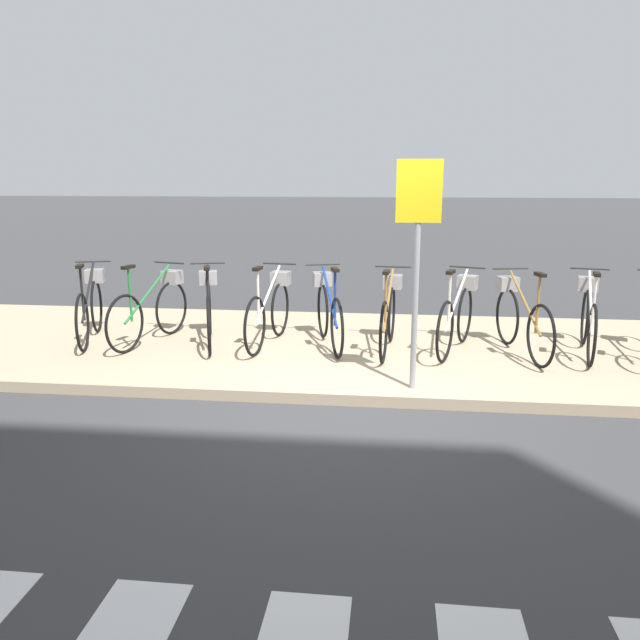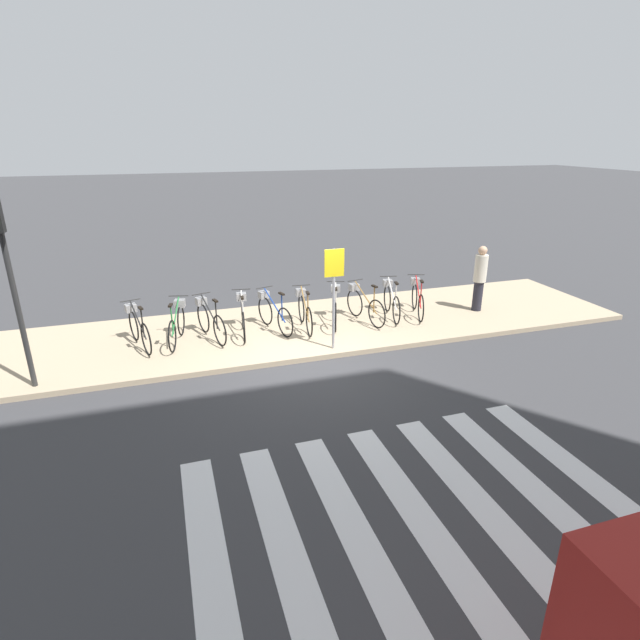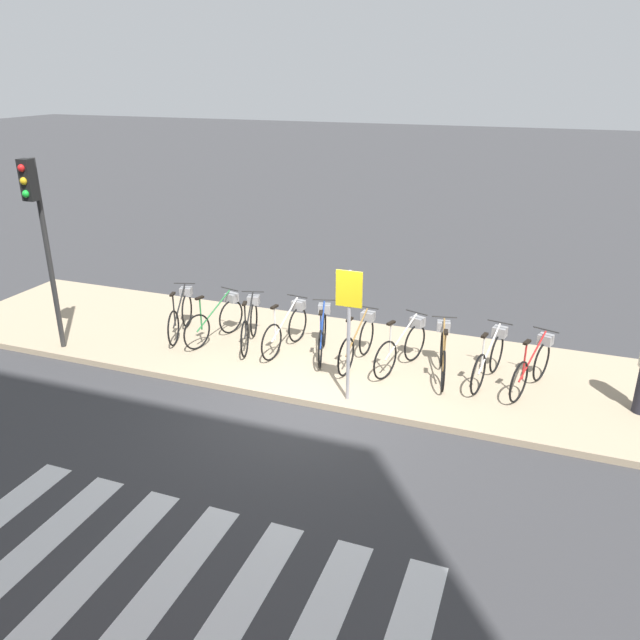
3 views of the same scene
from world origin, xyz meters
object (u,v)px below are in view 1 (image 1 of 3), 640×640
parked_bicycle_1 (153,307)px  parked_bicycle_6 (458,314)px  parked_bicycle_8 (588,316)px  parked_bicycle_4 (328,310)px  parked_bicycle_3 (270,309)px  sign_post (418,236)px  parked_bicycle_2 (209,308)px  parked_bicycle_0 (91,305)px  parked_bicycle_7 (520,316)px  parked_bicycle_5 (389,313)px

parked_bicycle_1 → parked_bicycle_6: bearing=0.5°
parked_bicycle_1 → parked_bicycle_8: size_ratio=0.99×
parked_bicycle_4 → parked_bicycle_3: bearing=-179.5°
parked_bicycle_1 → sign_post: bearing=-24.2°
parked_bicycle_2 → parked_bicycle_3: bearing=3.4°
parked_bicycle_3 → parked_bicycle_6: 2.38m
parked_bicycle_4 → parked_bicycle_6: (1.62, -0.04, 0.00)m
parked_bicycle_0 → sign_post: 4.59m
parked_bicycle_2 → sign_post: 3.20m
parked_bicycle_7 → parked_bicycle_3: bearing=178.3°
sign_post → parked_bicycle_6: bearing=69.0°
parked_bicycle_0 → parked_bicycle_8: 6.36m
parked_bicycle_2 → parked_bicycle_6: size_ratio=1.02×
parked_bicycle_1 → parked_bicycle_2: (0.74, 0.02, 0.00)m
parked_bicycle_0 → parked_bicycle_2: same height
parked_bicycle_3 → sign_post: sign_post is taller
parked_bicycle_1 → parked_bicycle_3: 1.55m
parked_bicycle_7 → parked_bicycle_5: bearing=-179.3°
parked_bicycle_2 → parked_bicycle_5: same height
parked_bicycle_0 → parked_bicycle_6: (4.78, 0.04, 0.00)m
parked_bicycle_0 → parked_bicycle_4: 3.16m
parked_bicycle_3 → sign_post: (1.79, -1.57, 1.10)m
parked_bicycle_3 → parked_bicycle_0: bearing=-178.2°
parked_bicycle_3 → parked_bicycle_5: size_ratio=1.00×
parked_bicycle_1 → parked_bicycle_4: 2.30m
parked_bicycle_6 → parked_bicycle_5: bearing=-174.8°
parked_bicycle_0 → parked_bicycle_2: size_ratio=1.00×
parked_bicycle_1 → sign_post: 3.82m
parked_bicycle_4 → parked_bicycle_5: bearing=-8.8°
parked_bicycle_7 → parked_bicycle_2: bearing=179.4°
parked_bicycle_1 → parked_bicycle_4: bearing=1.9°
parked_bicycle_5 → parked_bicycle_8: size_ratio=1.02×
parked_bicycle_0 → parked_bicycle_1: size_ratio=0.99×
parked_bicycle_5 → parked_bicycle_7: bearing=0.7°
parked_bicycle_2 → parked_bicycle_4: size_ratio=1.00×
parked_bicycle_1 → parked_bicycle_2: same height
parked_bicycle_2 → parked_bicycle_8: bearing=0.5°
parked_bicycle_0 → parked_bicycle_1: bearing=0.3°
parked_bicycle_3 → parked_bicycle_6: (2.38, -0.04, 0.00)m
parked_bicycle_8 → sign_post: (-2.16, -1.57, 1.10)m
parked_bicycle_6 → sign_post: size_ratio=0.72×
parked_bicycle_8 → sign_post: sign_post is taller
parked_bicycle_3 → parked_bicycle_5: (1.52, -0.11, 0.00)m
parked_bicycle_7 → parked_bicycle_4: bearing=177.6°
parked_bicycle_2 → parked_bicycle_5: 2.33m
sign_post → parked_bicycle_7: bearing=47.8°
parked_bicycle_7 → parked_bicycle_8: bearing=6.1°
parked_bicycle_2 → parked_bicycle_8: 4.75m
parked_bicycle_5 → sign_post: sign_post is taller
parked_bicycle_8 → sign_post: 2.89m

